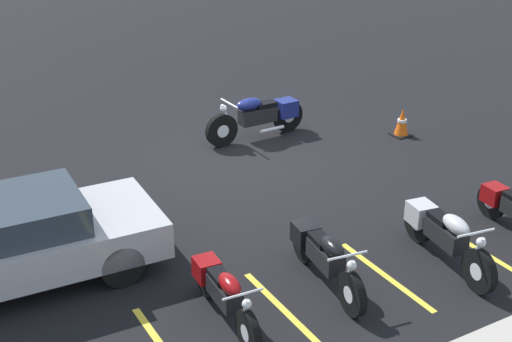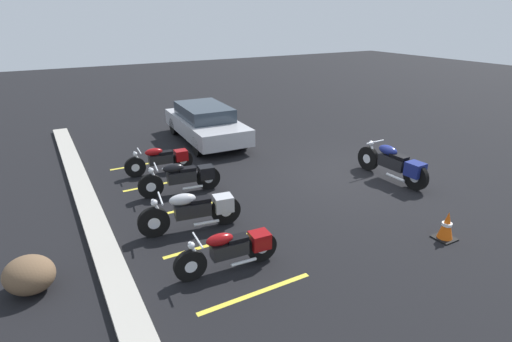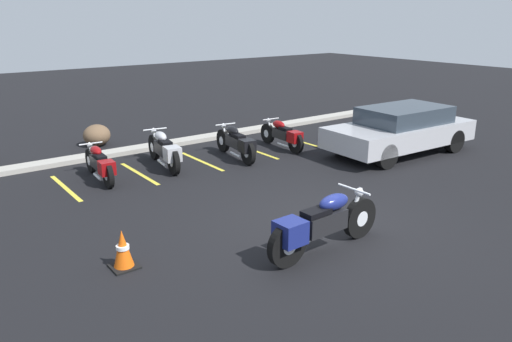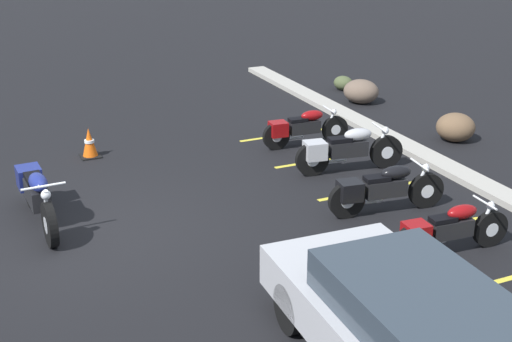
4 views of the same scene
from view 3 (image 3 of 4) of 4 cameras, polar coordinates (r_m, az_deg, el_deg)
name	(u,v)px [view 3 (image 3 of 4)]	position (r m, az deg, el deg)	size (l,w,h in m)	color
ground	(325,225)	(9.27, 7.85, -6.12)	(60.00, 60.00, 0.00)	black
motorcycle_navy_featured	(321,224)	(8.03, 7.40, -6.05)	(2.39, 0.67, 0.94)	black
parked_bike_0	(100,164)	(11.98, -17.43, 0.80)	(0.55, 1.96, 0.77)	black
parked_bike_1	(164,150)	(12.62, -10.43, 2.40)	(0.71, 2.19, 0.87)	black
parked_bike_2	(237,143)	(13.20, -2.22, 3.26)	(0.66, 2.10, 0.83)	black
parked_bike_3	(283,135)	(14.22, 3.13, 4.17)	(0.55, 1.96, 0.77)	black
car_silver	(401,129)	(14.24, 16.20, 4.62)	(4.38, 1.99, 1.29)	black
concrete_curb	(157,146)	(14.67, -11.26, 2.85)	(18.00, 0.50, 0.12)	#A8A399
landscape_rock_1	(97,135)	(15.28, -17.74, 3.92)	(0.83, 0.76, 0.62)	brown
traffic_cone	(123,250)	(7.87, -14.97, -8.73)	(0.40, 0.40, 0.62)	black
stall_line_0	(66,188)	(11.85, -20.93, -1.82)	(0.10, 2.10, 0.00)	gold
stall_line_1	(139,173)	(12.39, -13.21, -0.28)	(0.10, 2.10, 0.00)	gold
stall_line_2	(202,161)	(13.14, -6.25, 1.11)	(0.10, 2.10, 0.00)	gold
stall_line_3	(255,151)	(14.07, -0.12, 2.33)	(0.10, 2.10, 0.00)	gold
stall_line_4	(301,142)	(15.14, 5.21, 3.36)	(0.10, 2.10, 0.00)	gold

